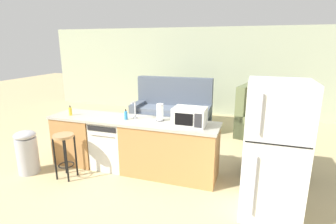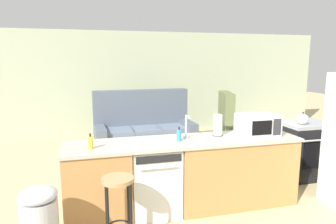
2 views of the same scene
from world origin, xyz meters
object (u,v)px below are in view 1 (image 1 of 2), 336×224
soap_bottle (126,115)px  armchair (252,122)px  dishwasher (112,143)px  stove_range (268,148)px  couch (173,112)px  paper_towel_roll (160,112)px  microwave (190,117)px  dish_soap_bottle (70,111)px  kettle (260,119)px  refrigerator (274,150)px  bar_stool (64,147)px  trash_bin (27,152)px

soap_bottle → armchair: armchair is taller
dishwasher → stove_range: 2.66m
stove_range → couch: (-2.28, 2.01, -0.06)m
paper_towel_roll → soap_bottle: bearing=-168.2°
microwave → dish_soap_bottle: 2.14m
armchair → paper_towel_roll: bearing=-121.8°
stove_range → kettle: 0.57m
refrigerator → microwave: bearing=155.5°
dishwasher → armchair: 3.36m
paper_towel_roll → kettle: 1.59m
stove_range → microwave: bearing=-155.4°
couch → refrigerator: bearing=-53.8°
armchair → stove_range: bearing=-81.6°
dishwasher → refrigerator: refrigerator is taller
armchair → refrigerator: bearing=-84.7°
stove_range → couch: couch is taller
refrigerator → kettle: size_ratio=8.41×
stove_range → soap_bottle: soap_bottle is taller
bar_stool → couch: size_ratio=0.36×
microwave → bar_stool: size_ratio=0.68×
paper_towel_roll → trash_bin: size_ratio=0.38×
soap_bottle → dish_soap_bottle: size_ratio=1.00×
dishwasher → soap_bottle: 0.64m
microwave → stove_range: bearing=24.6°
armchair → soap_bottle: bearing=-129.4°
stove_range → refrigerator: (-0.00, -1.10, 0.41)m
dish_soap_bottle → bar_stool: 0.72m
kettle → trash_bin: 3.86m
stove_range → microwave: (-1.20, -0.55, 0.59)m
paper_towel_roll → soap_bottle: (-0.56, -0.12, -0.07)m
dishwasher → refrigerator: bearing=-11.9°
paper_towel_roll → bar_stool: 1.62m
kettle → armchair: size_ratio=0.17×
dishwasher → armchair: (2.32, 2.42, -0.07)m
armchair → dishwasher: bearing=-133.8°
microwave → trash_bin: bearing=-165.5°
soap_bottle → kettle: bearing=11.9°
microwave → soap_bottle: microwave is taller
refrigerator → armchair: refrigerator is taller
stove_range → paper_towel_roll: size_ratio=3.19×
kettle → soap_bottle: bearing=-168.1°
refrigerator → bar_stool: 3.11m
paper_towel_roll → dish_soap_bottle: paper_towel_roll is taller
armchair → bar_stool: bearing=-132.8°
bar_stool → couch: bearing=75.7°
refrigerator → trash_bin: refrigerator is taller
stove_range → paper_towel_roll: paper_towel_roll is taller
kettle → dishwasher: bearing=-170.1°
bar_stool → trash_bin: (-0.72, -0.06, -0.16)m
microwave → soap_bottle: bearing=-178.8°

